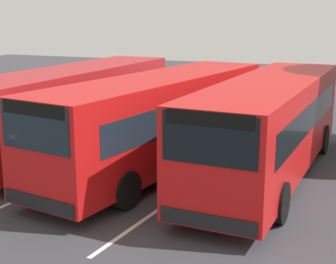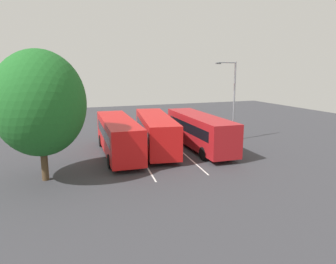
# 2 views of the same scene
# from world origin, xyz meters

# --- Properties ---
(ground_plane) EXTENTS (69.93, 69.93, 0.00)m
(ground_plane) POSITION_xyz_m (0.00, 0.00, 0.00)
(ground_plane) COLOR #38383D
(bus_far_left) EXTENTS (10.97, 2.97, 3.07)m
(bus_far_left) POSITION_xyz_m (-0.22, -3.76, 1.71)
(bus_far_left) COLOR #AD191E
(bus_far_left) RESTS_ON ground
(bus_center_left) EXTENTS (11.13, 4.28, 3.07)m
(bus_center_left) POSITION_xyz_m (0.79, 0.09, 1.71)
(bus_center_left) COLOR red
(bus_center_left) RESTS_ON ground
(bus_center_right) EXTENTS (11.00, 3.08, 3.07)m
(bus_center_right) POSITION_xyz_m (0.27, 3.59, 1.71)
(bus_center_right) COLOR red
(bus_center_right) RESTS_ON ground
(pedestrian) EXTENTS (0.45, 0.45, 1.64)m
(pedestrian) POSITION_xyz_m (7.23, -3.64, 0.96)
(pedestrian) COLOR #232833
(pedestrian) RESTS_ON ground
(street_lamp) EXTENTS (0.63, 2.54, 7.87)m
(street_lamp) POSITION_xyz_m (1.52, -8.20, 4.53)
(street_lamp) COLOR gray
(street_lamp) RESTS_ON ground
(depot_tree) EXTENTS (6.38, 5.75, 8.42)m
(depot_tree) POSITION_xyz_m (-4.18, 9.38, 5.07)
(depot_tree) COLOR #4C3823
(depot_tree) RESTS_ON ground
(lane_stripe_outer_left) EXTENTS (14.28, 1.67, 0.01)m
(lane_stripe_outer_left) POSITION_xyz_m (0.00, -1.91, 0.00)
(lane_stripe_outer_left) COLOR silver
(lane_stripe_outer_left) RESTS_ON ground
(lane_stripe_inner_left) EXTENTS (14.28, 1.67, 0.01)m
(lane_stripe_inner_left) POSITION_xyz_m (0.00, 1.91, 0.00)
(lane_stripe_inner_left) COLOR silver
(lane_stripe_inner_left) RESTS_ON ground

